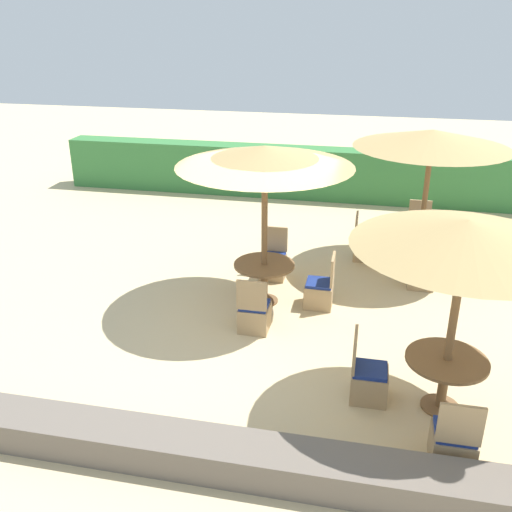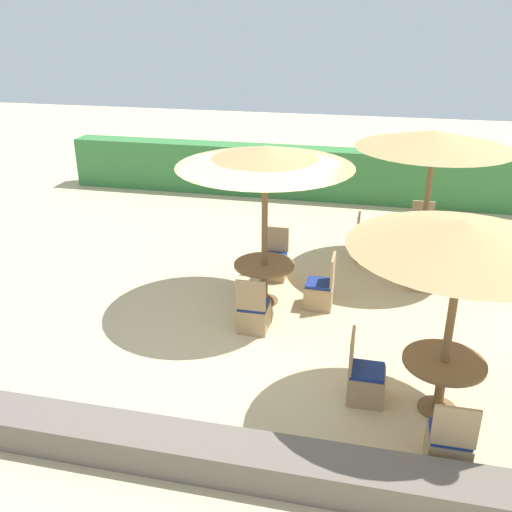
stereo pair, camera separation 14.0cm
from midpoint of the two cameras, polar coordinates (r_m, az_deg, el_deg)
name	(u,v)px [view 1 (the left image)]	position (r m, az deg, el deg)	size (l,w,h in m)	color
ground_plane	(248,322)	(9.20, -1.21, -6.62)	(40.00, 40.00, 0.00)	#D1BA8C
hedge_row	(304,173)	(15.20, 4.59, 8.29)	(13.00, 0.70, 1.32)	#387A3D
stone_border	(185,450)	(6.60, -7.76, -18.69)	(10.00, 0.56, 0.39)	#6B6056
parasol_front_right	(467,234)	(6.65, 19.76, 2.04)	(2.56, 2.56, 2.51)	brown
round_table_front_right	(445,370)	(7.44, 17.89, -10.82)	(1.00, 1.00, 0.72)	brown
patio_chair_front_right_south	(453,445)	(6.83, 18.52, -17.47)	(0.46, 0.46, 0.93)	tan
patio_chair_front_right_west	(368,380)	(7.55, 10.59, -12.12)	(0.46, 0.46, 0.93)	tan
parasol_center	(265,157)	(8.92, 0.44, 9.91)	(2.80, 2.80, 2.69)	brown
round_table_center	(264,272)	(9.57, 0.40, -1.63)	(1.02, 1.02, 0.71)	brown
patio_chair_center_south	(254,315)	(8.87, -0.63, -5.89)	(0.46, 0.46, 0.93)	tan
patio_chair_center_north	(273,264)	(10.58, 1.34, -0.81)	(0.46, 0.46, 0.93)	tan
patio_chair_center_east	(320,292)	(9.61, 5.99, -3.57)	(0.46, 0.46, 0.93)	tan
parasol_back_right	(432,139)	(10.91, 16.85, 11.13)	(2.83, 2.83, 2.63)	brown
round_table_back_right	(420,236)	(11.43, 15.77, 1.94)	(1.10, 1.10, 0.74)	brown
patio_chair_back_right_west	(365,247)	(11.55, 10.47, 0.93)	(0.46, 0.46, 0.93)	tan
patio_chair_back_right_north	(418,233)	(12.51, 15.60, 2.21)	(0.46, 0.46, 0.93)	tan
patio_chair_back_right_east	(470,257)	(11.62, 20.33, -0.05)	(0.46, 0.46, 0.93)	tan
patio_chair_back_right_south	(421,273)	(10.60, 15.80, -1.69)	(0.46, 0.46, 0.93)	tan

